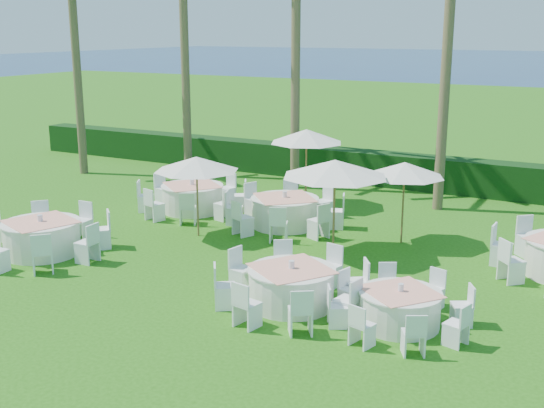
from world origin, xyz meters
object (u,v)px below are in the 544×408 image
at_px(banquet_table_d, 192,197).
at_px(umbrella_a, 196,164).
at_px(umbrella_d, 405,169).
at_px(banquet_table_e, 285,211).
at_px(umbrella_b, 335,168).
at_px(banquet_table_a, 42,237).
at_px(umbrella_c, 307,136).
at_px(banquet_table_b, 291,286).
at_px(banquet_table_c, 400,308).

relative_size(banquet_table_d, umbrella_a, 1.45).
distance_m(umbrella_a, umbrella_d, 5.60).
xyz_separation_m(banquet_table_e, umbrella_b, (2.24, -1.66, 1.78)).
relative_size(banquet_table_d, umbrella_d, 1.54).
distance_m(banquet_table_a, umbrella_c, 8.79).
height_order(banquet_table_d, umbrella_d, umbrella_d).
xyz_separation_m(banquet_table_a, umbrella_c, (3.87, 7.68, 1.83)).
bearing_deg(banquet_table_d, umbrella_b, -17.86).
bearing_deg(umbrella_d, banquet_table_b, -97.95).
height_order(banquet_table_b, umbrella_a, umbrella_a).
relative_size(banquet_table_d, umbrella_c, 1.36).
xyz_separation_m(banquet_table_b, banquet_table_e, (-2.78, 5.17, 0.03)).
distance_m(banquet_table_c, umbrella_c, 9.64).
bearing_deg(umbrella_c, banquet_table_a, -116.76).
bearing_deg(banquet_table_c, banquet_table_e, 134.97).
xyz_separation_m(umbrella_b, umbrella_d, (1.27, 1.73, -0.22)).
bearing_deg(umbrella_b, umbrella_d, 53.69).
bearing_deg(umbrella_a, banquet_table_a, -129.94).
relative_size(banquet_table_a, banquet_table_d, 1.01).
distance_m(banquet_table_a, umbrella_a, 4.45).
distance_m(banquet_table_a, banquet_table_c, 9.47).
bearing_deg(umbrella_b, umbrella_a, -175.35).
height_order(banquet_table_e, umbrella_c, umbrella_c).
xyz_separation_m(banquet_table_d, umbrella_b, (5.59, -1.80, 1.79)).
distance_m(banquet_table_b, umbrella_c, 8.55).
distance_m(umbrella_a, umbrella_b, 3.96).
distance_m(umbrella_c, umbrella_d, 4.70).
bearing_deg(banquet_table_e, umbrella_a, -130.58).
height_order(banquet_table_c, umbrella_b, umbrella_b).
height_order(banquet_table_a, umbrella_a, umbrella_a).
xyz_separation_m(banquet_table_a, umbrella_b, (6.61, 3.51, 1.79)).
bearing_deg(umbrella_c, umbrella_a, -105.02).
xyz_separation_m(banquet_table_b, banquet_table_c, (2.32, 0.07, -0.05)).
xyz_separation_m(banquet_table_a, umbrella_d, (7.88, 5.23, 1.57)).
xyz_separation_m(banquet_table_d, banquet_table_e, (3.34, -0.14, 0.01)).
relative_size(banquet_table_e, umbrella_b, 1.26).
xyz_separation_m(banquet_table_c, umbrella_c, (-5.60, 7.61, 1.91)).
distance_m(banquet_table_d, umbrella_b, 6.14).
height_order(umbrella_a, umbrella_b, umbrella_b).
bearing_deg(banquet_table_e, banquet_table_c, -45.03).
xyz_separation_m(banquet_table_e, umbrella_d, (3.51, 0.06, 1.56)).
bearing_deg(banquet_table_a, umbrella_a, 50.06).
distance_m(banquet_table_a, banquet_table_e, 6.77).
bearing_deg(umbrella_c, banquet_table_e, -78.82).
relative_size(banquet_table_c, umbrella_b, 1.03).
distance_m(banquet_table_d, umbrella_d, 7.03).
bearing_deg(banquet_table_d, banquet_table_b, -40.93).
bearing_deg(banquet_table_c, umbrella_c, 126.32).
xyz_separation_m(banquet_table_a, banquet_table_e, (4.37, 5.17, 0.00)).
distance_m(banquet_table_b, banquet_table_c, 2.32).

